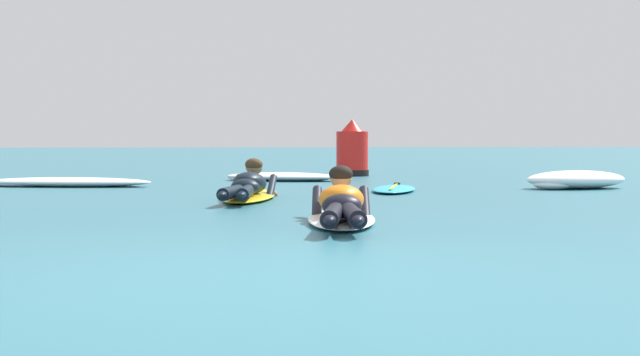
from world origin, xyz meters
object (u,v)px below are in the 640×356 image
at_px(surfer_far, 248,189).
at_px(surfer_near, 341,208).
at_px(channel_marker_buoy, 352,153).
at_px(drifting_surfboard, 394,189).

bearing_deg(surfer_far, surfer_near, -78.80).
distance_m(surfer_far, channel_marker_buoy, 7.49).
bearing_deg(surfer_near, drifting_surfboard, 73.22).
bearing_deg(drifting_surfboard, surfer_near, -106.78).
height_order(surfer_near, surfer_far, same).
relative_size(surfer_near, drifting_surfboard, 1.30).
distance_m(surfer_near, channel_marker_buoy, 10.46).
bearing_deg(channel_marker_buoy, surfer_near, -99.73).
distance_m(surfer_far, drifting_surfboard, 2.71).
distance_m(surfer_near, drifting_surfboard, 5.13).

